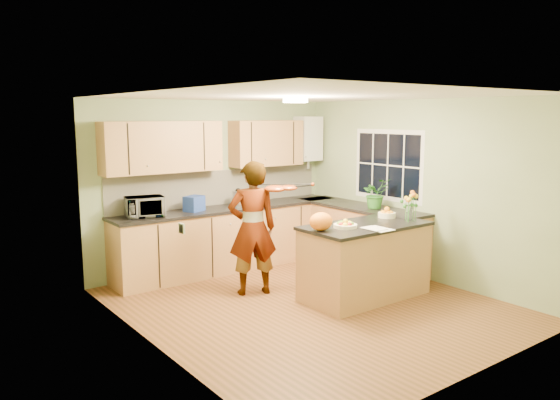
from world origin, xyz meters
TOP-DOWN VIEW (x-y plane):
  - floor at (0.00, 0.00)m, footprint 4.50×4.50m
  - ceiling at (0.00, 0.00)m, footprint 4.00×4.50m
  - wall_back at (0.00, 2.25)m, footprint 4.00×0.02m
  - wall_front at (0.00, -2.25)m, footprint 4.00×0.02m
  - wall_left at (-2.00, 0.00)m, footprint 0.02×4.50m
  - wall_right at (2.00, 0.00)m, footprint 0.02×4.50m
  - back_counter at (0.10, 1.95)m, footprint 3.64×0.62m
  - right_counter at (1.70, 0.85)m, footprint 0.62×2.24m
  - splashback at (0.10, 2.23)m, footprint 3.60×0.02m
  - upper_cabinets at (-0.18, 2.08)m, footprint 3.20×0.34m
  - boiler at (1.70, 2.09)m, footprint 0.40×0.30m
  - window_right at (1.99, 0.60)m, footprint 0.01×1.30m
  - light_switch at (-1.99, -0.60)m, footprint 0.02×0.09m
  - ceiling_lamp at (0.00, 0.30)m, footprint 0.30×0.30m
  - peninsula_island at (0.75, -0.17)m, footprint 1.64×0.84m
  - fruit_dish at (0.40, -0.17)m, footprint 0.28×0.28m
  - orange_bowl at (1.30, -0.02)m, footprint 0.23×0.23m
  - flower_vase at (1.35, -0.35)m, footprint 0.24×0.24m
  - orange_bag at (0.05, -0.12)m, footprint 0.33×0.29m
  - papers at (0.65, -0.47)m, footprint 0.24×0.33m
  - violinist at (-0.30, 0.79)m, footprint 0.73×0.61m
  - violin at (-0.10, 0.57)m, footprint 0.68×0.59m
  - microwave at (-1.25, 1.95)m, footprint 0.55×0.43m
  - blue_box at (-0.51, 1.93)m, footprint 0.33×0.29m
  - kettle at (0.21, 1.91)m, footprint 0.17×0.17m
  - jar_cream at (0.60, 1.94)m, footprint 0.14×0.14m
  - jar_white at (0.72, 1.94)m, footprint 0.13×0.13m
  - potted_plant at (1.70, 0.56)m, footprint 0.45×0.41m

SIDE VIEW (x-z plane):
  - floor at x=0.00m, z-range 0.00..0.00m
  - peninsula_island at x=0.75m, z-range 0.00..0.94m
  - back_counter at x=0.10m, z-range 0.00..0.94m
  - right_counter at x=1.70m, z-range 0.00..0.94m
  - violinist at x=-0.30m, z-range 0.00..1.72m
  - papers at x=0.65m, z-range 0.94..0.95m
  - fruit_dish at x=0.40m, z-range 0.93..1.03m
  - orange_bowl at x=1.30m, z-range 0.93..1.06m
  - jar_white at x=0.72m, z-range 0.94..1.11m
  - jar_cream at x=0.60m, z-range 0.94..1.12m
  - orange_bag at x=0.05m, z-range 0.94..1.16m
  - blue_box at x=-0.51m, z-range 0.94..1.16m
  - kettle at x=0.21m, z-range 0.91..1.23m
  - microwave at x=-1.25m, z-range 0.94..1.21m
  - potted_plant at x=1.70m, z-range 0.94..1.38m
  - splashback at x=0.10m, z-range 0.94..1.46m
  - flower_vase at x=1.35m, z-range 1.01..1.44m
  - wall_back at x=0.00m, z-range 0.00..2.50m
  - wall_front at x=0.00m, z-range 0.00..2.50m
  - wall_left at x=-2.00m, z-range 0.00..2.50m
  - wall_right at x=2.00m, z-range 0.00..2.50m
  - light_switch at x=-1.99m, z-range 1.26..1.34m
  - violin at x=-0.10m, z-range 1.29..1.46m
  - window_right at x=1.99m, z-range 1.02..2.08m
  - upper_cabinets at x=-0.18m, z-range 1.50..2.20m
  - boiler at x=1.70m, z-range 1.47..2.33m
  - ceiling_lamp at x=0.00m, z-range 2.43..2.50m
  - ceiling at x=0.00m, z-range 2.49..2.51m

